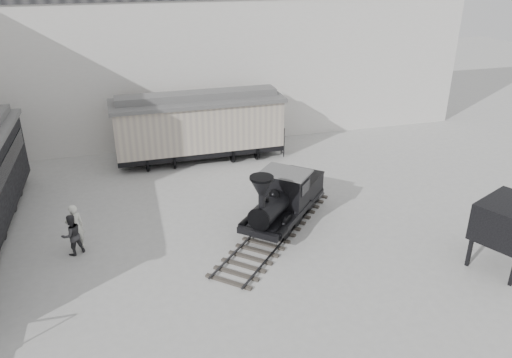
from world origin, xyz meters
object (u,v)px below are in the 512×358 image
object	(u,v)px
visitor_a	(75,227)
coal_hopper	(509,226)
boxcar	(199,125)
locomotive	(282,202)
visitor_b	(72,235)

from	to	relation	value
visitor_a	coal_hopper	size ratio (longest dim) A/B	0.64
boxcar	visitor_a	xyz separation A→B (m)	(-6.07, -7.71, -1.03)
boxcar	locomotive	bearing A→B (deg)	-77.27
visitor_a	visitor_b	distance (m)	0.42
locomotive	coal_hopper	bearing A→B (deg)	5.82
boxcar	visitor_b	distance (m)	10.25
boxcar	visitor_a	distance (m)	9.87
locomotive	visitor_b	distance (m)	8.12
locomotive	coal_hopper	world-z (taller)	locomotive
locomotive	visitor_a	bearing A→B (deg)	-140.82
locomotive	visitor_a	size ratio (longest dim) A/B	3.93
locomotive	visitor_a	world-z (taller)	locomotive
visitor_a	visitor_b	world-z (taller)	visitor_a
coal_hopper	visitor_b	bearing A→B (deg)	136.72
locomotive	boxcar	size ratio (longest dim) A/B	0.79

